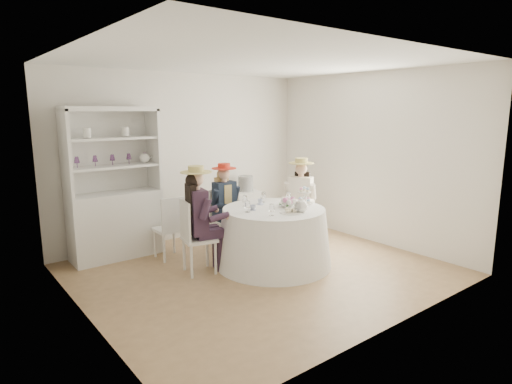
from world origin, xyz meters
TOP-DOWN VIEW (x-y plane):
  - ground at (0.00, 0.00)m, footprint 4.50×4.50m
  - ceiling at (0.00, 0.00)m, footprint 4.50×4.50m
  - wall_back at (0.00, 2.00)m, footprint 4.50×0.00m
  - wall_front at (0.00, -2.00)m, footprint 4.50×0.00m
  - wall_left at (-2.25, 0.00)m, footprint 0.00×4.50m
  - wall_right at (2.25, 0.00)m, footprint 0.00×4.50m
  - tea_table at (0.27, 0.05)m, footprint 1.59×1.59m
  - hutch at (-1.31, 1.72)m, footprint 1.43×0.87m
  - side_table at (1.04, 1.73)m, footprint 0.54×0.54m
  - hatbox at (1.04, 1.73)m, footprint 0.30×0.30m
  - guest_left at (-0.68, 0.43)m, footprint 0.56×0.53m
  - guest_mid at (0.16, 1.07)m, footprint 0.48×0.50m
  - guest_right at (1.19, 0.50)m, footprint 0.59×0.54m
  - spare_chair at (-0.74, 1.13)m, footprint 0.38×0.38m
  - teacup_a at (-0.02, 0.14)m, footprint 0.08×0.08m
  - teacup_b at (0.28, 0.36)m, footprint 0.09×0.09m
  - teacup_c at (0.53, 0.13)m, footprint 0.12×0.12m
  - flower_bowl at (0.47, 0.00)m, footprint 0.27×0.27m
  - flower_arrangement at (0.46, -0.04)m, footprint 0.19×0.19m
  - table_teapot at (0.41, -0.33)m, footprint 0.24×0.17m
  - sandwich_plate at (0.27, -0.28)m, footprint 0.27×0.27m
  - cupcake_stand at (0.81, 0.02)m, footprint 0.25×0.25m
  - stemware_set at (0.27, 0.05)m, footprint 0.89×0.89m

SIDE VIEW (x-z plane):
  - ground at x=0.00m, z-range 0.00..0.00m
  - side_table at x=1.04m, z-range 0.00..0.70m
  - tea_table at x=0.27m, z-range 0.00..0.80m
  - spare_chair at x=-0.74m, z-range 0.03..0.95m
  - guest_mid at x=0.16m, z-range 0.09..1.41m
  - hutch at x=-1.31m, z-range -0.31..1.85m
  - guest_right at x=1.19m, z-range 0.09..1.47m
  - guest_left at x=-0.68m, z-range 0.09..1.51m
  - sandwich_plate at x=0.27m, z-range 0.79..0.84m
  - flower_bowl at x=0.47m, z-range 0.80..0.85m
  - teacup_a at x=-0.02m, z-range 0.80..0.86m
  - hatbox at x=1.04m, z-range 0.70..0.97m
  - teacup_b at x=0.28m, z-range 0.80..0.87m
  - teacup_c at x=0.53m, z-range 0.80..0.87m
  - stemware_set at x=0.27m, z-range 0.80..0.95m
  - table_teapot at x=0.41m, z-range 0.79..0.97m
  - cupcake_stand at x=0.81m, z-range 0.77..1.00m
  - flower_arrangement at x=0.46m, z-range 0.86..0.93m
  - wall_back at x=0.00m, z-range -0.90..3.60m
  - wall_front at x=0.00m, z-range -0.90..3.60m
  - wall_left at x=-2.25m, z-range -0.90..3.60m
  - wall_right at x=2.25m, z-range -0.90..3.60m
  - ceiling at x=0.00m, z-range 2.70..2.70m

